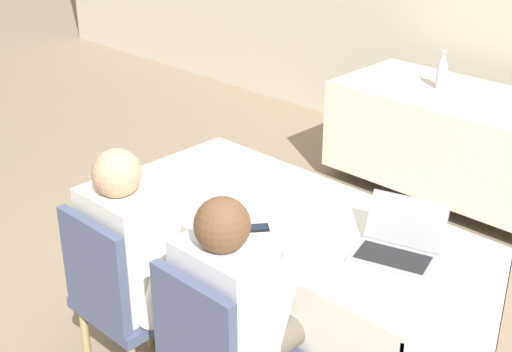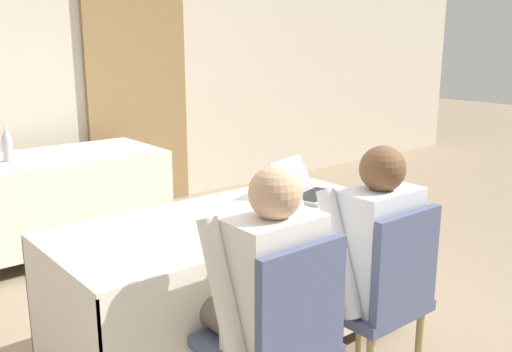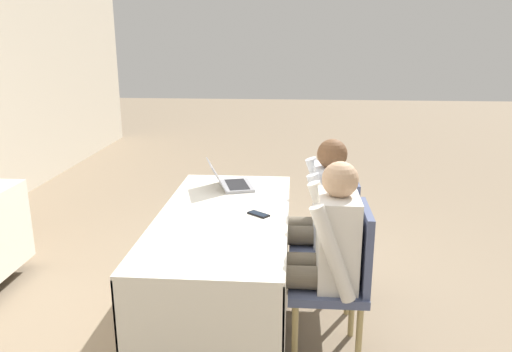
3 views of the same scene
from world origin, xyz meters
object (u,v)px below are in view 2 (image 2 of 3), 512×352
laptop (308,190)px  person_white_shirt (364,253)px  chair_near_left (279,338)px  cell_phone (257,228)px  water_bottle (7,145)px  person_checkered_shirt (261,290)px  chair_near_right (381,293)px

laptop → person_white_shirt: (-0.26, -0.63, -0.12)m
chair_near_left → cell_phone: bearing=-121.2°
chair_near_left → water_bottle: bearing=-87.0°
laptop → person_checkered_shirt: (-0.87, -0.63, -0.12)m
cell_phone → person_white_shirt: 0.50m
water_bottle → laptop: bearing=-63.5°
laptop → water_bottle: bearing=100.5°
water_bottle → person_white_shirt: (0.75, -2.66, -0.20)m
chair_near_right → person_checkered_shirt: (-0.61, 0.10, 0.16)m
chair_near_left → chair_near_right: size_ratio=1.00×
chair_near_left → person_white_shirt: size_ratio=0.78×
cell_phone → chair_near_right: bearing=-18.7°
water_bottle → chair_near_right: (0.75, -2.76, -0.36)m
cell_phone → chair_near_left: chair_near_left is taller
water_bottle → chair_near_right: size_ratio=0.29×
laptop → water_bottle: size_ratio=1.50×
person_checkered_shirt → cell_phone: bearing=-127.6°
water_bottle → person_white_shirt: 2.77m
water_bottle → cell_phone: bearing=-79.0°
laptop → person_checkered_shirt: 1.08m
laptop → water_bottle: water_bottle is taller
cell_phone → water_bottle: (-0.44, 2.27, 0.11)m
person_checkered_shirt → laptop: bearing=-143.9°
person_white_shirt → laptop: bearing=-112.4°
chair_near_left → chair_near_right: bearing=-180.0°
cell_phone → chair_near_right: (0.31, -0.49, -0.25)m
person_white_shirt → chair_near_right: bearing=90.0°
cell_phone → person_white_shirt: size_ratio=0.13×
laptop → chair_near_right: size_ratio=0.44×
chair_near_left → person_white_shirt: 0.64m
chair_near_left → person_checkered_shirt: (0.00, 0.10, 0.16)m
chair_near_right → person_white_shirt: size_ratio=0.78×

